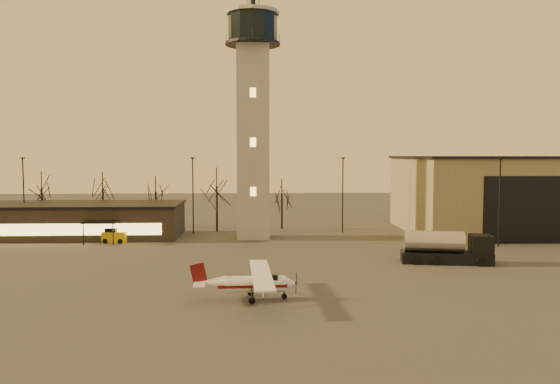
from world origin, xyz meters
The scene contains 9 objects.
ground centered at (0.00, 0.00, 0.00)m, with size 220.00×220.00×0.00m, color #3D3B38.
control_tower centered at (0.00, 30.00, 16.33)m, with size 6.80×6.80×32.60m.
hangar centered at (36.00, 33.98, 5.15)m, with size 30.60×20.60×10.30m.
terminal centered at (-21.99, 31.98, 2.16)m, with size 25.40×12.20×4.30m.
light_poles centered at (0.50, 31.00, 5.41)m, with size 58.50×12.25×10.14m.
tree_row centered at (-13.70, 39.16, 5.94)m, with size 37.20×9.20×8.80m.
cessna_front centered at (0.31, 0.45, 0.96)m, with size 8.05×10.18×2.81m.
fuel_truck centered at (18.69, 12.97, 1.25)m, with size 8.82×4.02×3.16m.
service_cart centered at (-16.59, 27.01, 0.67)m, with size 2.97×2.12×1.76m.
Camera 1 is at (0.19, -38.51, 10.53)m, focal length 35.00 mm.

